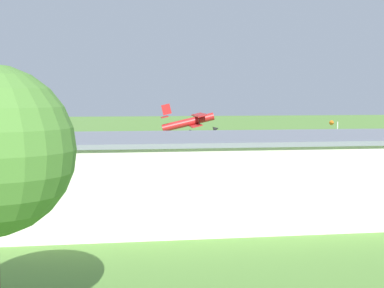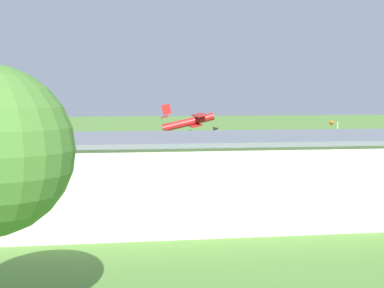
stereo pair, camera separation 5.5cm
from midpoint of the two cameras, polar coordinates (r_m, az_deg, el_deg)
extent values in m
plane|color=#568438|center=(78.06, -0.38, -2.64)|extent=(400.00, 400.00, 0.00)
cube|color=beige|center=(48.78, 3.09, -3.33)|extent=(37.67, 14.21, 6.35)
cube|color=slate|center=(48.42, 3.11, 0.60)|extent=(38.28, 14.81, 0.35)
cube|color=#384251|center=(55.68, 1.55, -2.91)|extent=(10.00, 0.23, 5.20)
cylinder|color=#B21E1E|center=(77.20, -0.40, 2.07)|extent=(6.87, 1.35, 2.50)
cone|color=black|center=(77.71, 2.27, 1.46)|extent=(0.87, 0.73, 0.83)
cube|color=#B21E1E|center=(77.30, 0.16, 1.83)|extent=(1.73, 7.91, 0.42)
cube|color=#B21E1E|center=(77.33, 0.69, 2.77)|extent=(1.73, 7.91, 0.42)
cube|color=#B21E1E|center=(76.89, -2.47, 3.30)|extent=(1.37, 0.17, 1.52)
cube|color=#B21E1E|center=(76.91, -2.63, 2.58)|extent=(1.03, 2.64, 0.28)
cylinder|color=black|center=(76.37, -0.04, 1.02)|extent=(0.65, 0.17, 0.64)
cylinder|color=black|center=(78.25, -0.20, 1.11)|extent=(0.65, 0.17, 0.64)
cylinder|color=#332D28|center=(74.82, 0.66, 2.22)|extent=(0.40, 0.10, 1.38)
cylinder|color=#332D28|center=(79.80, 0.21, 2.38)|extent=(0.40, 0.10, 1.38)
cube|color=#B7B7BC|center=(64.37, -16.48, -3.79)|extent=(1.91, 4.41, 0.72)
cube|color=#2D3842|center=(64.28, -16.49, -3.20)|extent=(1.66, 2.48, 0.63)
cylinder|color=black|center=(62.85, -15.82, -4.32)|extent=(0.23, 0.64, 0.64)
cylinder|color=black|center=(63.11, -17.48, -4.32)|extent=(0.23, 0.64, 0.64)
cylinder|color=black|center=(65.77, -15.50, -3.91)|extent=(0.23, 0.64, 0.64)
cylinder|color=black|center=(66.02, -17.08, -3.92)|extent=(0.23, 0.64, 0.64)
cylinder|color=#3F3F47|center=(68.99, 7.45, -3.31)|extent=(0.35, 0.35, 0.81)
cylinder|color=navy|center=(68.89, 7.46, -2.74)|extent=(0.42, 0.42, 0.57)
sphere|color=brown|center=(68.84, 7.46, -2.41)|extent=(0.22, 0.22, 0.22)
cylinder|color=#33723F|center=(71.47, 7.26, -3.04)|extent=(0.44, 0.44, 0.77)
cylinder|color=#3F3F47|center=(71.39, 7.26, -2.52)|extent=(0.53, 0.53, 0.55)
sphere|color=beige|center=(71.34, 7.27, -2.22)|extent=(0.21, 0.21, 0.21)
cylinder|color=#B23333|center=(61.12, -14.36, -4.47)|extent=(0.42, 0.42, 0.78)
cylinder|color=#3F3F47|center=(61.02, -14.37, -3.86)|extent=(0.50, 0.50, 0.55)
sphere|color=beige|center=(60.97, -14.38, -3.50)|extent=(0.21, 0.21, 0.21)
cylinder|color=#72338C|center=(68.96, -16.23, -3.48)|extent=(0.45, 0.45, 0.77)
cylinder|color=#72338C|center=(68.87, -16.24, -2.94)|extent=(0.54, 0.54, 0.55)
sphere|color=#D8AD84|center=(68.82, -16.25, -2.63)|extent=(0.21, 0.21, 0.21)
cylinder|color=silver|center=(78.45, 13.58, -0.33)|extent=(0.12, 0.12, 6.55)
cone|color=orange|center=(77.97, 13.15, 1.95)|extent=(0.88, 1.40, 0.60)
camera|label=1|loc=(0.03, -90.02, 0.00)|focal=56.23mm
camera|label=2|loc=(0.03, 89.98, 0.00)|focal=56.23mm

